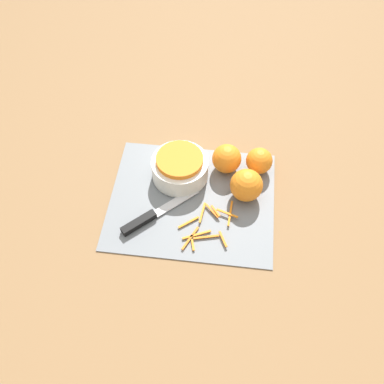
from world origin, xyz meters
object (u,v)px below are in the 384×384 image
at_px(orange_right, 246,185).
at_px(orange_back, 259,161).
at_px(orange_left, 227,159).
at_px(bowl_speckled, 180,167).
at_px(knife, 147,218).

xyz_separation_m(orange_right, orange_back, (0.03, 0.09, -0.01)).
height_order(orange_left, orange_right, orange_right).
distance_m(bowl_speckled, orange_left, 0.12).
bearing_deg(bowl_speckled, knife, -112.65).
relative_size(bowl_speckled, orange_back, 2.10).
bearing_deg(orange_back, orange_right, -108.59).
bearing_deg(bowl_speckled, orange_back, 12.38).
height_order(bowl_speckled, knife, bowl_speckled).
distance_m(orange_right, orange_back, 0.09).
relative_size(bowl_speckled, orange_left, 1.91).
distance_m(bowl_speckled, knife, 0.16).
bearing_deg(orange_right, bowl_speckled, 165.71).
xyz_separation_m(knife, orange_left, (0.18, 0.19, 0.03)).
height_order(bowl_speckled, orange_right, orange_right).
xyz_separation_m(bowl_speckled, orange_left, (0.12, 0.04, 0.00)).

